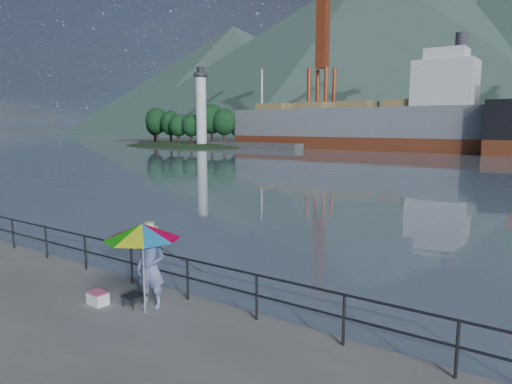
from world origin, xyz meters
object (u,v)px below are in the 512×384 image
(cooler_bag, at_px, (98,298))
(bulk_carrier, at_px, (364,124))
(fisherman, at_px, (151,268))
(beach_umbrella, at_px, (142,231))

(cooler_bag, height_order, bulk_carrier, bulk_carrier)
(fisherman, bearing_deg, bulk_carrier, 84.50)
(fisherman, relative_size, bulk_carrier, 0.04)
(beach_umbrella, height_order, bulk_carrier, bulk_carrier)
(bulk_carrier, bearing_deg, fisherman, -72.09)
(fisherman, height_order, beach_umbrella, beach_umbrella)
(fisherman, height_order, cooler_bag, fisherman)
(beach_umbrella, height_order, cooler_bag, beach_umbrella)
(cooler_bag, bearing_deg, bulk_carrier, 111.10)
(fisherman, relative_size, beach_umbrella, 0.90)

